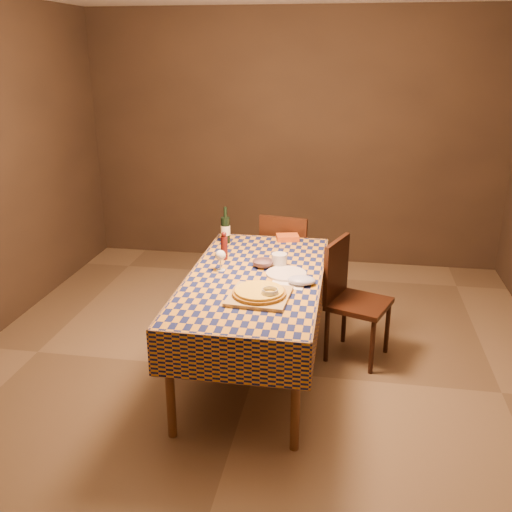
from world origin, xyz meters
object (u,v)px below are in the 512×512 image
object	(u,v)px
cutting_board	(259,296)
bowl	(263,264)
wine_bottle	(226,229)
white_plate	(286,274)
chair_far	(286,258)
chair_right	(349,293)
dining_table	(255,286)
pizza	(259,292)

from	to	relation	value
cutting_board	bowl	xyz separation A→B (m)	(-0.06, 0.56, 0.01)
wine_bottle	white_plate	bearing A→B (deg)	-47.72
wine_bottle	chair_far	xyz separation A→B (m)	(0.46, 0.39, -0.36)
cutting_board	bowl	distance (m)	0.56
wine_bottle	chair_right	bearing A→B (deg)	-16.85
chair_right	bowl	bearing A→B (deg)	-163.22
wine_bottle	white_plate	size ratio (longest dim) A/B	1.06
dining_table	chair_right	bearing A→B (deg)	29.52
bowl	white_plate	xyz separation A→B (m)	(0.19, -0.13, -0.02)
dining_table	wine_bottle	world-z (taller)	wine_bottle
wine_bottle	white_plate	distance (m)	0.86
wine_bottle	chair_right	size ratio (longest dim) A/B	0.33
dining_table	wine_bottle	size ratio (longest dim) A/B	6.08
pizza	white_plate	size ratio (longest dim) A/B	1.42
bowl	wine_bottle	size ratio (longest dim) A/B	0.51
white_plate	chair_far	distance (m)	1.06
white_plate	wine_bottle	bearing A→B (deg)	132.28
cutting_board	pizza	size ratio (longest dim) A/B	0.93
white_plate	chair_far	bearing A→B (deg)	96.29
dining_table	bowl	xyz separation A→B (m)	(0.03, 0.19, 0.10)
bowl	chair_far	world-z (taller)	chair_far
pizza	white_plate	world-z (taller)	pizza
cutting_board	white_plate	distance (m)	0.45
dining_table	pizza	world-z (taller)	pizza
wine_bottle	chair_far	distance (m)	0.70
cutting_board	chair_far	bearing A→B (deg)	89.54
dining_table	wine_bottle	bearing A→B (deg)	117.58
dining_table	chair_right	world-z (taller)	chair_right
pizza	chair_right	distance (m)	0.99
dining_table	pizza	distance (m)	0.40
wine_bottle	chair_far	world-z (taller)	wine_bottle
pizza	white_plate	distance (m)	0.45
cutting_board	wine_bottle	size ratio (longest dim) A/B	1.25
pizza	bowl	size ratio (longest dim) A/B	2.66
dining_table	chair_far	size ratio (longest dim) A/B	1.98
cutting_board	chair_far	xyz separation A→B (m)	(0.01, 1.45, -0.26)
wine_bottle	chair_far	bearing A→B (deg)	40.14
cutting_board	wine_bottle	world-z (taller)	wine_bottle
cutting_board	chair_right	distance (m)	0.98
bowl	chair_far	bearing A→B (deg)	85.32
dining_table	cutting_board	size ratio (longest dim) A/B	4.87
chair_right	white_plate	bearing A→B (deg)	-144.54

